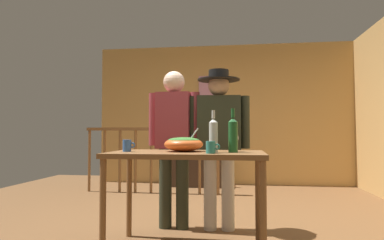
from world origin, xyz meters
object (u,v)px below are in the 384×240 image
at_px(tv_console, 198,172).
at_px(mug_blue, 127,146).
at_px(wine_glass, 234,139).
at_px(person_standing_left, 174,136).
at_px(serving_table, 187,163).
at_px(mug_teal, 211,147).
at_px(person_standing_right, 219,134).
at_px(stair_railing, 171,154).
at_px(wine_bottle_green, 233,134).
at_px(salad_bowl, 184,143).
at_px(framed_picture, 210,88).
at_px(wine_bottle_clear, 213,135).
at_px(flat_screen_tv, 197,143).

relative_size(tv_console, mug_blue, 8.35).
bearing_deg(wine_glass, person_standing_left, 138.08).
xyz_separation_m(serving_table, mug_teal, (0.22, -0.21, 0.14)).
bearing_deg(person_standing_right, wine_glass, 102.36).
bearing_deg(person_standing_left, stair_railing, -74.51).
relative_size(wine_bottle_green, person_standing_left, 0.22).
relative_size(mug_blue, person_standing_left, 0.07).
height_order(stair_railing, mug_teal, stair_railing).
relative_size(stair_railing, wine_bottle_green, 6.25).
bearing_deg(person_standing_right, mug_teal, 85.83).
bearing_deg(wine_glass, mug_teal, -119.55).
relative_size(tv_console, person_standing_right, 0.55).
height_order(serving_table, mug_blue, mug_blue).
distance_m(serving_table, salad_bowl, 0.17).
relative_size(framed_picture, mug_blue, 4.41).
distance_m(serving_table, wine_bottle_clear, 0.34).
relative_size(framed_picture, person_standing_right, 0.29).
distance_m(tv_console, person_standing_left, 2.87).
xyz_separation_m(wine_bottle_green, person_standing_right, (-0.15, 0.70, 0.00)).
bearing_deg(wine_bottle_green, framed_picture, 97.36).
bearing_deg(mug_teal, stair_railing, 107.26).
distance_m(framed_picture, mug_blue, 3.92).
relative_size(stair_railing, person_standing_right, 1.37).
relative_size(framed_picture, wine_bottle_green, 1.33).
relative_size(wine_glass, wine_bottle_clear, 0.47).
bearing_deg(mug_teal, mug_blue, 167.32).
bearing_deg(framed_picture, wine_bottle_clear, -85.03).
distance_m(flat_screen_tv, person_standing_left, 2.76).
height_order(salad_bowl, wine_bottle_clear, wine_bottle_clear).
bearing_deg(salad_bowl, mug_blue, -168.99).
height_order(salad_bowl, mug_teal, salad_bowl).
distance_m(flat_screen_tv, mug_blue, 3.46).
bearing_deg(mug_teal, serving_table, 135.67).
bearing_deg(stair_railing, wine_glass, -67.50).
bearing_deg(flat_screen_tv, framed_picture, 56.62).
bearing_deg(wine_bottle_green, mug_blue, 179.78).
xyz_separation_m(framed_picture, person_standing_left, (-0.13, -3.07, -0.90)).
bearing_deg(wine_bottle_clear, wine_glass, 45.84).
distance_m(tv_console, person_standing_right, 2.93).
height_order(wine_glass, person_standing_right, person_standing_right).
height_order(salad_bowl, person_standing_right, person_standing_right).
bearing_deg(mug_teal, tv_console, 98.32).
bearing_deg(person_standing_right, wine_bottle_green, 99.05).
bearing_deg(salad_bowl, flat_screen_tv, 94.76).
relative_size(tv_console, person_standing_left, 0.55).
height_order(flat_screen_tv, wine_bottle_clear, wine_bottle_clear).
distance_m(serving_table, wine_bottle_green, 0.46).
bearing_deg(mug_blue, serving_table, 5.96).
relative_size(framed_picture, serving_table, 0.37).
bearing_deg(wine_glass, serving_table, -167.64).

